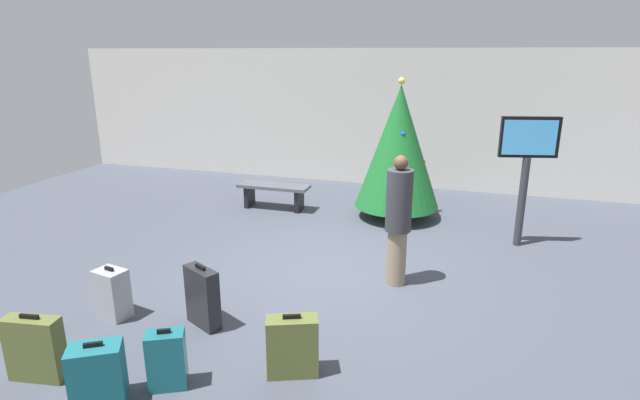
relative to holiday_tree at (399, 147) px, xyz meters
The scene contains 12 objects.
ground_plane 2.97m from the holiday_tree, 99.24° to the right, with size 16.00×16.00×0.00m, color #424754.
back_wall 2.40m from the holiday_tree, 100.30° to the left, with size 16.00×0.20×3.02m, color beige.
holiday_tree is the anchor object (origin of this frame).
flight_info_kiosk 2.21m from the holiday_tree, 21.51° to the right, with size 0.86×0.27×2.02m.
waiting_bench 2.54m from the holiday_tree, behind, with size 1.39×0.44×0.48m.
traveller_0 2.80m from the holiday_tree, 81.16° to the right, with size 0.47×0.47×1.72m.
suitcase_0 4.75m from the holiday_tree, 108.23° to the right, with size 0.48×0.36×0.72m.
suitcase_1 5.70m from the holiday_tree, 102.58° to the right, with size 0.39×0.33×0.59m.
suitcase_2 6.14m from the holiday_tree, 106.13° to the right, with size 0.52×0.47×0.58m.
suitcase_3 5.06m from the holiday_tree, 92.36° to the right, with size 0.53×0.38×0.63m.
suitcase_4 6.30m from the holiday_tree, 113.17° to the right, with size 0.54×0.26×0.66m.
suitcase_5 5.32m from the holiday_tree, 119.08° to the right, with size 0.39×0.32×0.62m.
Camera 1 is at (1.67, -6.13, 2.94)m, focal length 27.93 mm.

